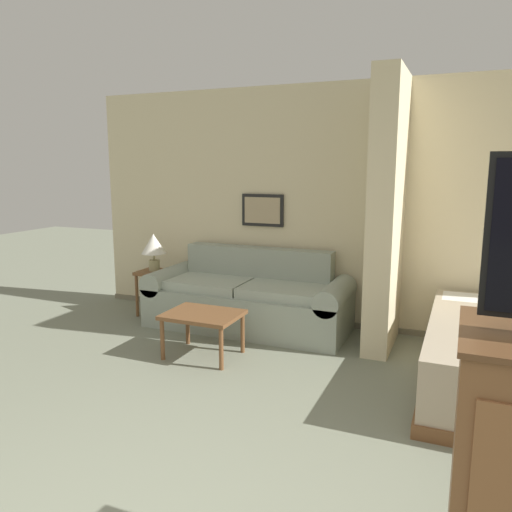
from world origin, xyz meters
name	(u,v)px	position (x,y,z in m)	size (l,w,h in m)	color
wall_back	(366,209)	(0.00, 4.31, 1.29)	(6.54, 0.16, 2.60)	beige
wall_partition_pillar	(387,214)	(0.28, 3.82, 1.30)	(0.24, 0.85, 2.60)	beige
couch	(248,299)	(-1.14, 3.82, 0.31)	(2.20, 0.84, 0.84)	#99A393
coffee_table	(203,318)	(-1.19, 2.88, 0.36)	(0.68, 0.53, 0.41)	brown
side_table	(155,280)	(-2.35, 3.82, 0.42)	(0.36, 0.36, 0.53)	brown
table_lamp	(154,246)	(-2.35, 3.82, 0.83)	(0.29, 0.29, 0.44)	tan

